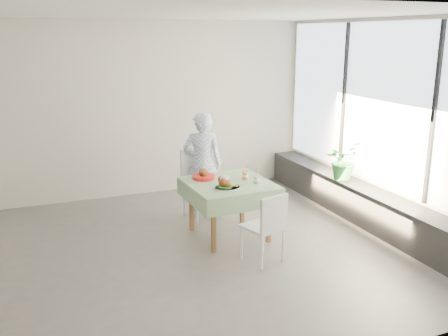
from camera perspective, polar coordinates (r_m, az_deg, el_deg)
name	(u,v)px	position (r m, az deg, el deg)	size (l,w,h in m)	color
floor	(175,254)	(6.17, -5.61, -9.73)	(6.00, 6.00, 0.00)	#585553
ceiling	(168,13)	(5.61, -6.37, 17.22)	(6.00, 6.00, 0.00)	white
wall_back	(128,111)	(8.12, -10.93, 6.45)	(6.00, 0.02, 2.80)	beige
wall_front	(273,211)	(3.48, 5.65, -4.87)	(6.00, 0.02, 2.80)	beige
wall_right	(385,124)	(7.14, 17.90, 4.83)	(0.02, 5.00, 2.80)	beige
window_pane	(385,106)	(7.09, 17.88, 6.81)	(0.01, 4.80, 2.18)	#D1E0F9
window_ledge	(366,206)	(7.30, 15.96, -4.15)	(0.40, 4.80, 0.50)	black
cafe_table	(229,203)	(6.47, 0.58, -4.05)	(1.08, 1.08, 0.74)	brown
chair_far	(202,196)	(7.24, -2.55, -3.25)	(0.54, 0.54, 0.99)	white
chair_near	(263,241)	(5.87, 4.50, -8.27)	(0.50, 0.50, 0.85)	white
diner	(203,165)	(7.15, -2.47, 0.40)	(0.56, 0.37, 1.54)	#88A1DA
main_dish	(226,184)	(6.12, 0.23, -1.87)	(0.33, 0.33, 0.17)	white
juice_cup_orange	(245,175)	(6.52, 2.41, -0.80)	(0.09, 0.09, 0.24)	white
juice_cup_lemonade	(256,179)	(6.35, 3.73, -1.24)	(0.09, 0.09, 0.25)	white
second_dish	(204,176)	(6.54, -2.35, -0.90)	(0.30, 0.30, 0.14)	red
potted_plant	(343,160)	(7.53, 13.43, 0.85)	(0.51, 0.44, 0.57)	#267438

